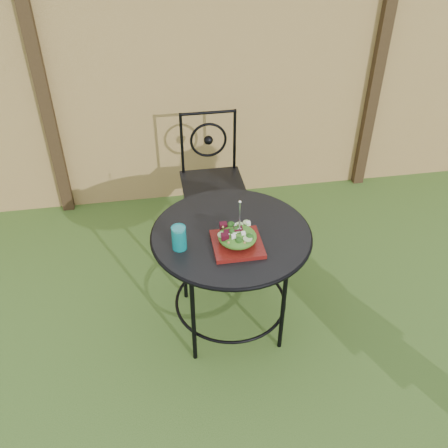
{
  "coord_description": "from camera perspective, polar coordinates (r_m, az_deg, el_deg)",
  "views": [
    {
      "loc": [
        -0.57,
        -1.54,
        2.46
      ],
      "look_at": [
        -0.19,
        0.71,
        0.75
      ],
      "focal_mm": 40.0,
      "sensor_mm": 36.0,
      "label": 1
    }
  ],
  "objects": [
    {
      "name": "fork",
      "position": [
        2.62,
        1.8,
        0.81
      ],
      "size": [
        0.01,
        0.01,
        0.18
      ],
      "primitive_type": "cylinder",
      "color": "silver",
      "rests_on": "salad"
    },
    {
      "name": "patio_chair",
      "position": [
        3.76,
        -1.4,
        5.57
      ],
      "size": [
        0.46,
        0.46,
        0.95
      ],
      "color": "black",
      "rests_on": "ground"
    },
    {
      "name": "fence",
      "position": [
        4.07,
        -0.84,
        15.08
      ],
      "size": [
        8.0,
        0.12,
        1.9
      ],
      "color": "tan",
      "rests_on": "ground"
    },
    {
      "name": "patio_table",
      "position": [
        2.91,
        0.81,
        -3.11
      ],
      "size": [
        0.92,
        0.92,
        0.72
      ],
      "color": "black",
      "rests_on": "ground"
    },
    {
      "name": "drinking_glass",
      "position": [
        2.69,
        -5.16,
        -1.58
      ],
      "size": [
        0.08,
        0.08,
        0.14
      ],
      "primitive_type": "cylinder",
      "color": "#0B7E82",
      "rests_on": "patio_table"
    },
    {
      "name": "ground",
      "position": [
        2.96,
        6.32,
        -19.74
      ],
      "size": [
        60.0,
        60.0,
        0.0
      ],
      "primitive_type": "plane",
      "color": "#264415",
      "rests_on": "ground"
    },
    {
      "name": "salad_plate",
      "position": [
        2.73,
        1.52,
        -2.31
      ],
      "size": [
        0.27,
        0.27,
        0.02
      ],
      "primitive_type": "cube",
      "color": "#490C0A",
      "rests_on": "patio_table"
    },
    {
      "name": "salad",
      "position": [
        2.69,
        1.54,
        -1.45
      ],
      "size": [
        0.21,
        0.21,
        0.08
      ],
      "primitive_type": "ellipsoid",
      "color": "#235614",
      "rests_on": "salad_plate"
    }
  ]
}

